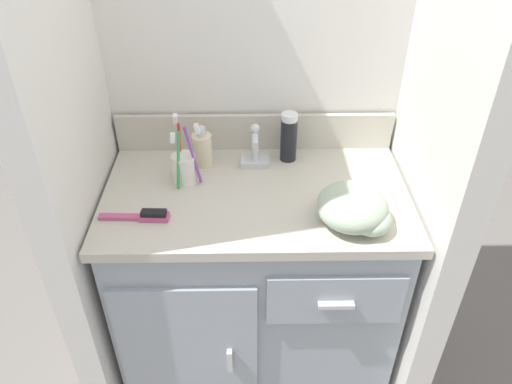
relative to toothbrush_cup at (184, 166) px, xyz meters
The scene contains 12 objects.
ground_plane 0.86m from the toothbrush_cup, 16.01° to the right, with size 6.00×6.00×0.00m, color slate.
wall_back 0.42m from the toothbrush_cup, 49.38° to the left, with size 1.08×0.08×2.20m, color silver.
wall_left 0.40m from the toothbrush_cup, 168.01° to the right, with size 0.08×0.60×2.20m, color silver.
wall_right 0.76m from the toothbrush_cup, ahead, with size 0.08×0.60×2.20m, color silver.
vanity 0.48m from the toothbrush_cup, 17.06° to the right, with size 0.90×0.53×0.77m.
backsplash 0.28m from the toothbrush_cup, 41.60° to the left, with size 0.90×0.02×0.12m.
sink_faucet 0.23m from the toothbrush_cup, 22.26° to the left, with size 0.09×0.09×0.14m.
toothbrush_cup is the anchor object (origin of this frame).
soap_dispenser 0.11m from the toothbrush_cup, 63.85° to the left, with size 0.06×0.07×0.14m.
shaving_cream_can 0.34m from the toothbrush_cup, 20.77° to the left, with size 0.05×0.05×0.16m.
hairbrush 0.21m from the toothbrush_cup, 117.89° to the right, with size 0.19×0.04×0.03m.
hand_towel 0.52m from the toothbrush_cup, 23.18° to the right, with size 0.20×0.20×0.10m.
Camera 1 is at (-0.02, -1.18, 1.64)m, focal length 35.00 mm.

